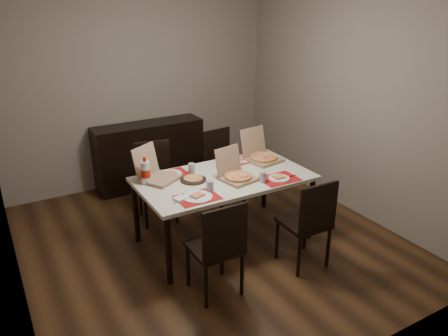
{
  "coord_description": "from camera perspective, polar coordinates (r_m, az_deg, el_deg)",
  "views": [
    {
      "loc": [
        -1.96,
        -3.7,
        2.54
      ],
      "look_at": [
        0.15,
        -0.05,
        0.85
      ],
      "focal_mm": 35.0,
      "sensor_mm": 36.0,
      "label": 1
    }
  ],
  "objects": [
    {
      "name": "faina_plate",
      "position": [
        4.5,
        -4.04,
        -1.48
      ],
      "size": [
        0.27,
        0.27,
        0.03
      ],
      "color": "black",
      "rests_on": "dining_table"
    },
    {
      "name": "chair_far_right",
      "position": [
        5.63,
        -0.34,
        0.72
      ],
      "size": [
        0.47,
        0.47,
        0.93
      ],
      "color": "black",
      "rests_on": "ground"
    },
    {
      "name": "napkin_loose",
      "position": [
        4.49,
        0.95,
        -1.53
      ],
      "size": [
        0.16,
        0.16,
        0.02
      ],
      "primitive_type": "cube",
      "rotation": [
        0.0,
        0.0,
        0.57
      ],
      "color": "white",
      "rests_on": "dining_table"
    },
    {
      "name": "setting_near_left",
      "position": [
        4.14,
        -3.32,
        -3.48
      ],
      "size": [
        0.46,
        0.3,
        0.11
      ],
      "color": "#B90C0E",
      "rests_on": "dining_table"
    },
    {
      "name": "dining_table",
      "position": [
        4.61,
        -0.0,
        -1.92
      ],
      "size": [
        1.8,
        1.0,
        0.75
      ],
      "color": "beige",
      "rests_on": "ground"
    },
    {
      "name": "chair_near_right",
      "position": [
        4.3,
        11.04,
        -6.72
      ],
      "size": [
        0.43,
        0.43,
        0.93
      ],
      "color": "black",
      "rests_on": "ground"
    },
    {
      "name": "chair_near_left",
      "position": [
        3.83,
        -0.75,
        -10.09
      ],
      "size": [
        0.42,
        0.42,
        0.93
      ],
      "color": "black",
      "rests_on": "ground"
    },
    {
      "name": "pizza_box_center",
      "position": [
        4.5,
        1.59,
        -0.88
      ],
      "size": [
        0.37,
        0.4,
        0.32
      ],
      "color": "#906F53",
      "rests_on": "dining_table"
    },
    {
      "name": "chair_far_left",
      "position": [
        5.22,
        -8.94,
        -1.29
      ],
      "size": [
        0.49,
        0.49,
        0.93
      ],
      "color": "black",
      "rests_on": "ground"
    },
    {
      "name": "ground",
      "position": [
        4.9,
        -1.81,
        -9.5
      ],
      "size": [
        3.8,
        4.0,
        0.02
      ],
      "primitive_type": "cube",
      "color": "#442915",
      "rests_on": "ground"
    },
    {
      "name": "pizza_box_right",
      "position": [
        5.03,
        4.91,
        1.6
      ],
      "size": [
        0.41,
        0.45,
        0.36
      ],
      "color": "#906F53",
      "rests_on": "dining_table"
    },
    {
      "name": "room_walls",
      "position": [
        4.65,
        -4.65,
        11.79
      ],
      "size": [
        3.84,
        4.02,
        2.62
      ],
      "color": "gray",
      "rests_on": "ground"
    },
    {
      "name": "soda_bottle",
      "position": [
        4.45,
        -10.22,
        -0.59
      ],
      "size": [
        0.09,
        0.09,
        0.28
      ],
      "color": "silver",
      "rests_on": "dining_table"
    },
    {
      "name": "dip_bowl",
      "position": [
        4.81,
        -0.4,
        0.18
      ],
      "size": [
        0.12,
        0.12,
        0.03
      ],
      "primitive_type": "imported",
      "rotation": [
        0.0,
        0.0,
        -0.02
      ],
      "color": "white",
      "rests_on": "dining_table"
    },
    {
      "name": "setting_near_right",
      "position": [
        4.52,
        6.58,
        -1.3
      ],
      "size": [
        0.46,
        0.3,
        0.11
      ],
      "color": "#B90C0E",
      "rests_on": "dining_table"
    },
    {
      "name": "setting_far_left",
      "position": [
        4.65,
        -6.67,
        -0.65
      ],
      "size": [
        0.5,
        0.3,
        0.11
      ],
      "color": "#B90C0E",
      "rests_on": "dining_table"
    },
    {
      "name": "pizza_box_left",
      "position": [
        4.55,
        -8.89,
        -0.81
      ],
      "size": [
        0.48,
        0.5,
        0.34
      ],
      "color": "#906F53",
      "rests_on": "dining_table"
    },
    {
      "name": "sideboard",
      "position": [
        6.18,
        -9.7,
        1.77
      ],
      "size": [
        1.5,
        0.4,
        0.9
      ],
      "primitive_type": "cube",
      "color": "black",
      "rests_on": "ground"
    },
    {
      "name": "setting_far_right",
      "position": [
        5.0,
        1.9,
        1.14
      ],
      "size": [
        0.46,
        0.3,
        0.11
      ],
      "color": "#B90C0E",
      "rests_on": "dining_table"
    }
  ]
}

